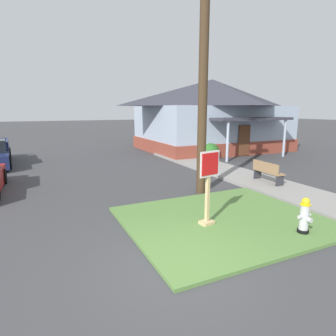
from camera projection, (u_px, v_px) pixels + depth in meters
The scene contains 10 objects.
ground_plane at pixel (178, 272), 5.46m from camera, with size 160.00×160.00×0.00m, color #3D3D3F.
grass_corner_patch at pixel (224, 220), 7.92m from camera, with size 5.34×4.53×0.08m, color #567F3D.
sidewalk_strip at pixel (242, 176), 13.01m from camera, with size 2.20×15.71×0.12m, color gray.
fire_hydrant at pixel (304, 216), 6.93m from camera, with size 0.38×0.34×0.89m.
stop_sign at pixel (208, 191), 7.34m from camera, with size 0.65×0.35×1.96m.
manhole_cover at pixel (153, 228), 7.43m from camera, with size 0.70×0.70×0.02m, color black.
street_bench at pixel (267, 171), 11.61m from camera, with size 0.48×1.48×0.85m.
utility_pole at pixel (204, 64), 9.74m from camera, with size 1.87×0.33×8.79m.
corner_house at pixel (212, 114), 21.90m from camera, with size 10.63×9.42×5.28m.
shrub_near_porch at pixel (210, 151), 17.93m from camera, with size 1.19×1.19×0.99m, color #2C6925.
Camera 1 is at (-2.28, -4.39, 3.06)m, focal length 30.42 mm.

